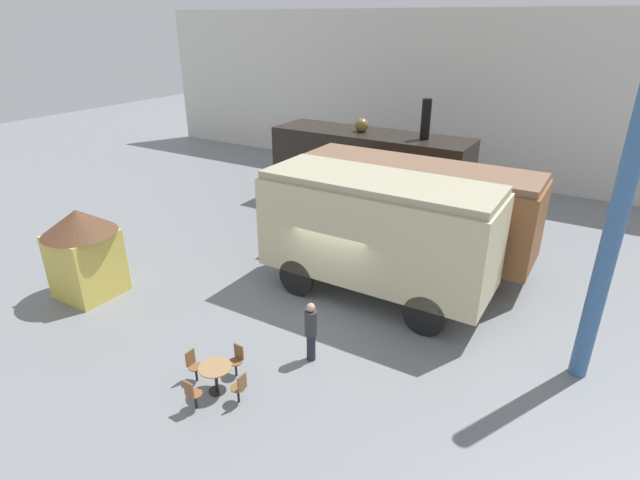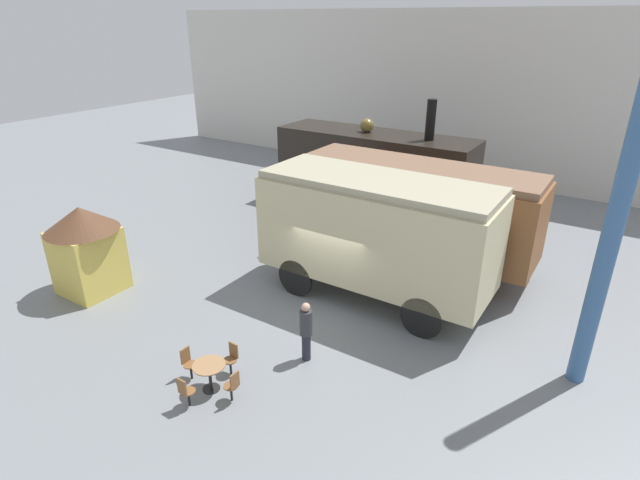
{
  "view_description": "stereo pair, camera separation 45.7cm",
  "coord_description": "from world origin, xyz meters",
  "px_view_note": "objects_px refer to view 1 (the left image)",
  "views": [
    {
      "loc": [
        6.92,
        -12.23,
        8.51
      ],
      "look_at": [
        -1.08,
        1.0,
        1.6
      ],
      "focal_mm": 28.0,
      "sensor_mm": 36.0,
      "label": 1
    },
    {
      "loc": [
        7.31,
        -11.99,
        8.51
      ],
      "look_at": [
        -1.08,
        1.0,
        1.6
      ],
      "focal_mm": 28.0,
      "sensor_mm": 36.0,
      "label": 2
    }
  ],
  "objects_px": {
    "passenger_coach_wooden": "(414,205)",
    "cafe_chair_0": "(192,393)",
    "passenger_coach_vintage": "(377,228)",
    "ticket_kiosk": "(83,248)",
    "steam_locomotive": "(370,162)",
    "cafe_table_near": "(216,372)",
    "visitor_person": "(311,329)"
  },
  "relations": [
    {
      "from": "cafe_chair_0",
      "to": "passenger_coach_wooden",
      "type": "bearing_deg",
      "value": -5.88
    },
    {
      "from": "cafe_table_near",
      "to": "ticket_kiosk",
      "type": "height_order",
      "value": "ticket_kiosk"
    },
    {
      "from": "passenger_coach_vintage",
      "to": "cafe_chair_0",
      "type": "xyz_separation_m",
      "value": [
        -1.32,
        -7.07,
        -1.91
      ]
    },
    {
      "from": "passenger_coach_vintage",
      "to": "ticket_kiosk",
      "type": "relative_size",
      "value": 2.46
    },
    {
      "from": "steam_locomotive",
      "to": "cafe_chair_0",
      "type": "height_order",
      "value": "steam_locomotive"
    },
    {
      "from": "steam_locomotive",
      "to": "cafe_chair_0",
      "type": "xyz_separation_m",
      "value": [
        2.62,
        -14.65,
        -1.75
      ]
    },
    {
      "from": "cafe_table_near",
      "to": "cafe_chair_0",
      "type": "xyz_separation_m",
      "value": [
        -0.02,
        -0.78,
        -0.07
      ]
    },
    {
      "from": "ticket_kiosk",
      "to": "steam_locomotive",
      "type": "bearing_deg",
      "value": 71.0
    },
    {
      "from": "passenger_coach_wooden",
      "to": "cafe_chair_0",
      "type": "xyz_separation_m",
      "value": [
        -1.37,
        -10.15,
        -1.77
      ]
    },
    {
      "from": "steam_locomotive",
      "to": "passenger_coach_vintage",
      "type": "bearing_deg",
      "value": -62.53
    },
    {
      "from": "steam_locomotive",
      "to": "visitor_person",
      "type": "xyz_separation_m",
      "value": [
        3.97,
        -11.57,
        -1.3
      ]
    },
    {
      "from": "passenger_coach_vintage",
      "to": "ticket_kiosk",
      "type": "height_order",
      "value": "passenger_coach_vintage"
    },
    {
      "from": "passenger_coach_wooden",
      "to": "cafe_table_near",
      "type": "distance_m",
      "value": 9.62
    },
    {
      "from": "cafe_table_near",
      "to": "visitor_person",
      "type": "distance_m",
      "value": 2.67
    },
    {
      "from": "passenger_coach_vintage",
      "to": "visitor_person",
      "type": "bearing_deg",
      "value": -89.58
    },
    {
      "from": "cafe_chair_0",
      "to": "visitor_person",
      "type": "bearing_deg",
      "value": -21.85
    },
    {
      "from": "passenger_coach_vintage",
      "to": "cafe_table_near",
      "type": "relative_size",
      "value": 9.08
    },
    {
      "from": "cafe_chair_0",
      "to": "ticket_kiosk",
      "type": "distance_m",
      "value": 7.34
    },
    {
      "from": "passenger_coach_wooden",
      "to": "passenger_coach_vintage",
      "type": "height_order",
      "value": "passenger_coach_vintage"
    },
    {
      "from": "passenger_coach_vintage",
      "to": "cafe_chair_0",
      "type": "height_order",
      "value": "passenger_coach_vintage"
    },
    {
      "from": "visitor_person",
      "to": "ticket_kiosk",
      "type": "height_order",
      "value": "ticket_kiosk"
    },
    {
      "from": "cafe_table_near",
      "to": "passenger_coach_vintage",
      "type": "bearing_deg",
      "value": 78.39
    },
    {
      "from": "ticket_kiosk",
      "to": "cafe_table_near",
      "type": "bearing_deg",
      "value": -12.22
    },
    {
      "from": "passenger_coach_wooden",
      "to": "passenger_coach_vintage",
      "type": "relative_size",
      "value": 1.17
    },
    {
      "from": "cafe_table_near",
      "to": "cafe_chair_0",
      "type": "height_order",
      "value": "cafe_chair_0"
    },
    {
      "from": "steam_locomotive",
      "to": "cafe_table_near",
      "type": "distance_m",
      "value": 14.22
    },
    {
      "from": "passenger_coach_wooden",
      "to": "cafe_chair_0",
      "type": "height_order",
      "value": "passenger_coach_wooden"
    },
    {
      "from": "steam_locomotive",
      "to": "cafe_chair_0",
      "type": "distance_m",
      "value": 14.98
    },
    {
      "from": "steam_locomotive",
      "to": "cafe_table_near",
      "type": "xyz_separation_m",
      "value": [
        2.65,
        -13.87,
        -1.68
      ]
    },
    {
      "from": "visitor_person",
      "to": "passenger_coach_vintage",
      "type": "bearing_deg",
      "value": 90.42
    },
    {
      "from": "visitor_person",
      "to": "ticket_kiosk",
      "type": "relative_size",
      "value": 0.59
    },
    {
      "from": "passenger_coach_vintage",
      "to": "cafe_chair_0",
      "type": "bearing_deg",
      "value": -100.56
    }
  ]
}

